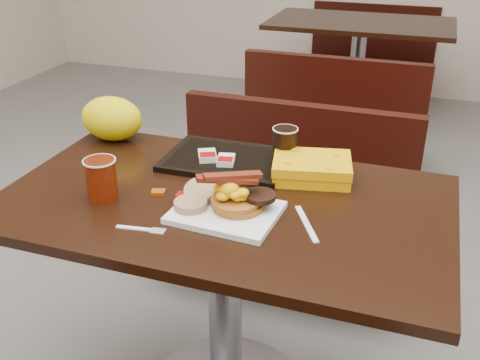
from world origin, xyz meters
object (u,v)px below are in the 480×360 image
(hashbrown_sleeve_left, at_px, (207,156))
(tray, at_px, (227,160))
(bench_far_n, at_px, (369,55))
(coffee_cup_far, at_px, (285,144))
(knife, at_px, (306,224))
(table_near, at_px, (225,309))
(clamshell, at_px, (312,168))
(fork, at_px, (134,228))
(coffee_cup_near, at_px, (101,179))
(bench_near_n, at_px, (285,205))
(pancake_stack, at_px, (238,203))
(paper_bag, at_px, (112,118))
(bench_far_s, at_px, (338,111))
(table_far, at_px, (356,76))
(platter, at_px, (226,212))
(hashbrown_sleeve_right, at_px, (226,160))

(hashbrown_sleeve_left, bearing_deg, tray, 0.95)
(bench_far_n, bearing_deg, coffee_cup_far, -88.17)
(knife, height_order, hashbrown_sleeve_left, hashbrown_sleeve_left)
(table_near, distance_m, coffee_cup_far, 0.52)
(bench_far_n, bearing_deg, tray, -91.33)
(knife, bearing_deg, clamshell, 161.72)
(fork, bearing_deg, coffee_cup_near, 135.47)
(bench_far_n, height_order, tray, tray)
(clamshell, bearing_deg, tray, 163.87)
(coffee_cup_near, bearing_deg, fork, -36.69)
(coffee_cup_far, bearing_deg, coffee_cup_near, -137.47)
(bench_near_n, height_order, hashbrown_sleeve_left, hashbrown_sleeve_left)
(pancake_stack, height_order, paper_bag, paper_bag)
(bench_far_s, relative_size, knife, 5.77)
(table_near, relative_size, knife, 6.92)
(bench_far_s, relative_size, paper_bag, 4.78)
(bench_near_n, xyz_separation_m, table_far, (0.00, 1.90, 0.02))
(table_near, xyz_separation_m, coffee_cup_near, (-0.31, -0.10, 0.43))
(bench_near_n, relative_size, fork, 8.10)
(fork, relative_size, hashbrown_sleeve_left, 1.73)
(bench_near_n, bearing_deg, coffee_cup_near, -110.84)
(pancake_stack, xyz_separation_m, knife, (0.18, 0.00, -0.03))
(bench_far_n, distance_m, coffee_cup_near, 3.45)
(knife, bearing_deg, hashbrown_sleeve_left, -152.75)
(bench_far_s, bearing_deg, table_far, 90.00)
(coffee_cup_near, bearing_deg, knife, 4.65)
(table_far, height_order, coffee_cup_far, coffee_cup_far)
(bench_far_s, height_order, bench_far_n, same)
(tray, height_order, coffee_cup_far, coffee_cup_far)
(knife, bearing_deg, pancake_stack, -117.96)
(table_far, height_order, coffee_cup_near, coffee_cup_near)
(knife, bearing_deg, bench_near_n, 169.37)
(platter, height_order, hashbrown_sleeve_left, hashbrown_sleeve_left)
(coffee_cup_far, bearing_deg, bench_far_s, 93.40)
(bench_near_n, xyz_separation_m, hashbrown_sleeve_left, (-0.12, -0.51, 0.42))
(fork, height_order, coffee_cup_far, coffee_cup_far)
(platter, bearing_deg, table_near, 117.83)
(bench_far_s, relative_size, platter, 3.81)
(fork, bearing_deg, table_near, 47.05)
(bench_near_n, distance_m, bench_far_n, 2.60)
(hashbrown_sleeve_right, distance_m, clamshell, 0.26)
(table_far, distance_m, coffee_cup_near, 2.75)
(platter, bearing_deg, table_far, 94.32)
(coffee_cup_far, xyz_separation_m, paper_bag, (-0.59, 0.01, 0.01))
(hashbrown_sleeve_right, bearing_deg, fork, -116.26)
(paper_bag, bearing_deg, bench_far_s, 73.06)
(pancake_stack, bearing_deg, tray, 115.75)
(bench_near_n, relative_size, hashbrown_sleeve_left, 14.04)
(bench_near_n, bearing_deg, table_near, -90.00)
(table_far, bearing_deg, bench_near_n, -90.00)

